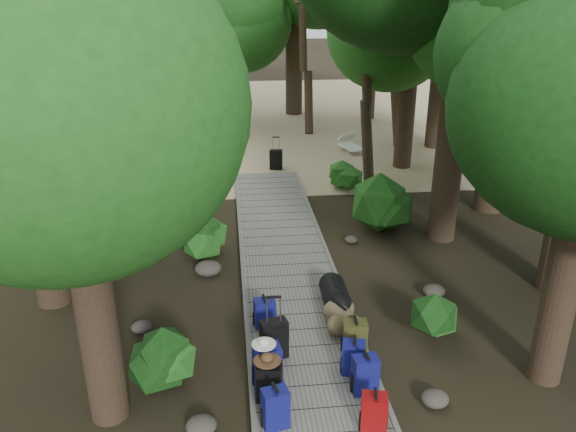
{
  "coord_description": "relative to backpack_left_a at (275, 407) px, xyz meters",
  "views": [
    {
      "loc": [
        -1.15,
        -10.27,
        5.66
      ],
      "look_at": [
        0.08,
        1.11,
        1.0
      ],
      "focal_mm": 35.0,
      "sensor_mm": 36.0,
      "label": 1
    }
  ],
  "objects": [
    {
      "name": "ground",
      "position": [
        0.67,
        4.28,
        -0.45
      ],
      "size": [
        120.0,
        120.0,
        0.0
      ],
      "primitive_type": "plane",
      "color": "black",
      "rests_on": "ground"
    },
    {
      "name": "sand_beach",
      "position": [
        0.67,
        20.28,
        -0.44
      ],
      "size": [
        40.0,
        22.0,
        0.02
      ],
      "primitive_type": "cube",
      "color": "tan",
      "rests_on": "ground"
    },
    {
      "name": "boardwalk",
      "position": [
        0.67,
        5.28,
        -0.39
      ],
      "size": [
        2.0,
        12.0,
        0.12
      ],
      "primitive_type": "cube",
      "color": "gray",
      "rests_on": "ground"
    },
    {
      "name": "backpack_left_a",
      "position": [
        0.0,
        0.0,
        0.0
      ],
      "size": [
        0.4,
        0.32,
        0.66
      ],
      "primitive_type": null,
      "rotation": [
        0.0,
        0.0,
        0.24
      ],
      "color": "navy",
      "rests_on": "boardwalk"
    },
    {
      "name": "backpack_left_b",
      "position": [
        -0.04,
        0.55,
        0.0
      ],
      "size": [
        0.4,
        0.32,
        0.66
      ],
      "primitive_type": null,
      "rotation": [
        0.0,
        0.0,
        -0.19
      ],
      "color": "black",
      "rests_on": "boardwalk"
    },
    {
      "name": "backpack_left_c",
      "position": [
        -0.04,
        0.87,
        0.05
      ],
      "size": [
        0.44,
        0.34,
        0.75
      ],
      "primitive_type": null,
      "rotation": [
        0.0,
        0.0,
        0.15
      ],
      "color": "navy",
      "rests_on": "boardwalk"
    },
    {
      "name": "backpack_left_d",
      "position": [
        0.03,
        2.49,
        -0.05
      ],
      "size": [
        0.4,
        0.31,
        0.56
      ],
      "primitive_type": null,
      "rotation": [
        0.0,
        0.0,
        0.13
      ],
      "color": "navy",
      "rests_on": "boardwalk"
    },
    {
      "name": "backpack_right_a",
      "position": [
        1.31,
        -0.21,
        -0.02
      ],
      "size": [
        0.39,
        0.32,
        0.62
      ],
      "primitive_type": null,
      "rotation": [
        0.0,
        0.0,
        -0.23
      ],
      "color": "#940114",
      "rests_on": "boardwalk"
    },
    {
      "name": "backpack_right_b",
      "position": [
        1.37,
        0.57,
        0.0
      ],
      "size": [
        0.39,
        0.3,
        0.66
      ],
      "primitive_type": null,
      "rotation": [
        0.0,
        0.0,
        0.11
      ],
      "color": "navy",
      "rests_on": "boardwalk"
    },
    {
      "name": "backpack_right_c",
      "position": [
        1.3,
        1.02,
        -0.03
      ],
      "size": [
        0.41,
        0.33,
        0.61
      ],
      "primitive_type": null,
      "rotation": [
        0.0,
        0.0,
        -0.25
      ],
      "color": "navy",
      "rests_on": "boardwalk"
    },
    {
      "name": "backpack_right_d",
      "position": [
        1.44,
        1.57,
        -0.03
      ],
      "size": [
        0.42,
        0.32,
        0.6
      ],
      "primitive_type": null,
      "rotation": [
        0.0,
        0.0,
        -0.1
      ],
      "color": "#3F411B",
      "rests_on": "boardwalk"
    },
    {
      "name": "duffel_right_khaki",
      "position": [
        1.36,
        2.3,
        -0.14
      ],
      "size": [
        0.59,
        0.68,
        0.38
      ],
      "primitive_type": null,
      "rotation": [
        0.0,
        0.0,
        0.42
      ],
      "color": "brown",
      "rests_on": "boardwalk"
    },
    {
      "name": "duffel_right_black",
      "position": [
        1.38,
        2.98,
        -0.08
      ],
      "size": [
        0.51,
        0.79,
        0.49
      ],
      "primitive_type": null,
      "rotation": [
        0.0,
        0.0,
        -0.02
      ],
      "color": "black",
      "rests_on": "boardwalk"
    },
    {
      "name": "suitcase_on_boardwalk",
      "position": [
        0.11,
        1.55,
        0.0
      ],
      "size": [
        0.47,
        0.34,
        0.66
      ],
      "primitive_type": null,
      "rotation": [
        0.0,
        0.0,
        0.26
      ],
      "color": "black",
      "rests_on": "boardwalk"
    },
    {
      "name": "lone_suitcase_on_sand",
      "position": [
        1.07,
        11.99,
        -0.1
      ],
      "size": [
        0.45,
        0.31,
        0.66
      ],
      "primitive_type": null,
      "rotation": [
        0.0,
        0.0,
        -0.17
      ],
      "color": "black",
      "rests_on": "sand_beach"
    },
    {
      "name": "hat_brown",
      "position": [
        -0.06,
        0.57,
        0.39
      ],
      "size": [
        0.39,
        0.39,
        0.12
      ],
      "primitive_type": null,
      "color": "#51351E",
      "rests_on": "backpack_left_b"
    },
    {
      "name": "hat_white",
      "position": [
        -0.09,
        0.83,
        0.48
      ],
      "size": [
        0.36,
        0.36,
        0.12
      ],
      "primitive_type": null,
      "color": "silver",
      "rests_on": "backpack_left_c"
    },
    {
      "name": "kayak",
      "position": [
        -2.04,
        15.06,
        -0.27
      ],
      "size": [
        1.74,
        3.11,
        0.31
      ],
      "primitive_type": "ellipsoid",
      "rotation": [
        0.0,
        0.0,
        0.37
      ],
      "color": "#AE140E",
      "rests_on": "sand_beach"
    },
    {
      "name": "sun_lounger",
      "position": [
        4.04,
        13.85,
        -0.13
      ],
      "size": [
        1.08,
        1.94,
        0.59
      ],
      "primitive_type": null,
      "rotation": [
        0.0,
        0.0,
        0.28
      ],
      "color": "silver",
      "rests_on": "sand_beach"
    },
    {
      "name": "tree_right_c",
      "position": [
        4.57,
        6.03,
        4.21
      ],
      "size": [
        5.39,
        5.39,
        9.32
      ],
      "primitive_type": null,
      "color": "black",
      "rests_on": "ground"
    },
    {
      "name": "tree_right_e",
      "position": [
        5.36,
        11.83,
        3.79
      ],
      "size": [
        4.71,
        4.71,
        8.48
      ],
      "primitive_type": null,
      "color": "black",
      "rests_on": "ground"
    },
    {
      "name": "tree_left_a",
      "position": [
        -2.31,
        0.61,
        3.33
      ],
      "size": [
        4.54,
        4.54,
        7.56
      ],
      "primitive_type": null,
      "color": "black",
      "rests_on": "ground"
    },
    {
      "name": "tree_left_b",
      "position": [
        -3.96,
        3.93,
        4.07
      ],
      "size": [
        5.02,
        5.02,
        9.04
      ],
      "primitive_type": null,
      "color": "black",
      "rests_on": "ground"
    },
    {
      "name": "tree_left_c",
      "position": [
        -3.45,
        7.35,
        3.5
      ],
      "size": [
        4.54,
        4.54,
        7.89
      ],
      "primitive_type": null,
      "color": "black",
      "rests_on": "ground"
    },
    {
      "name": "tree_back_a",
      "position": [
        -0.57,
        19.37,
        3.68
      ],
      "size": [
        4.77,
        4.77,
        8.25
      ],
      "primitive_type": null,
      "color": "black",
      "rests_on": "ground"
    },
    {
      "name": "tree_back_c",
      "position": [
        6.04,
        19.53,
        3.82
      ],
      "size": [
        4.74,
        4.74,
        8.53
      ],
      "primitive_type": null,
      "color": "black",
      "rests_on": "ground"
    },
    {
      "name": "tree_back_d",
      "position": [
        -4.65,
        18.22,
        3.1
      ],
      "size": [
        4.26,
        4.26,
        7.1
      ],
      "primitive_type": null,
      "color": "black",
      "rests_on": "ground"
    },
    {
      "name": "palm_right_a",
      "position": [
        3.96,
        10.54,
        3.36
      ],
      "size": [
        4.47,
        4.47,
        7.62
      ],
      "primitive_type": null,
      "color": "#103910",
      "rests_on": "ground"
    },
    {
      "name": "palm_right_b",
      "position": [
        5.95,
        14.63,
        4.09
      ],
      "size": [
        4.7,
        4.7,
        9.08
      ],
      "primitive_type": null,
      "color": "#103910",
      "rests_on": "ground"
    },
    {
      "name": "palm_right_c",
      "position": [
        3.14,
        17.03,
        3.36
      ],
      "size": [
        4.78,
        4.78,
        7.61
      ],
      "primitive_type": null,
      "color": "#103910",
      "rests_on": "ground"
    },
    {
      "name": "palm_left_a",
      "position": [
        -3.92,
        10.45,
        2.77
      ],
      "size": [
        4.05,
        4.05,
        6.45
      ],
      "primitive_type": null,
      "color": "#103910",
      "rests_on": "ground"
    },
    {
      "name": "rock_left_a",
      "position": [
        -1.01,
        0.11,
        -0.33
      ],
      "size": [
        0.43,
        0.39,
        0.24
      ],
      "primitive_type": null,
      "color": "#4C473F",
      "rests_on": "ground"
    },
    {
      "name": "rock_left_b",
      "position": [
        -2.14,
        2.68,
        -0.35
      ],
      "size": [
        0.37,
        0.33,
        0.2
      ],
      "primitive_type": null,
      "color": "#4C473F",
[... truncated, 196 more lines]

